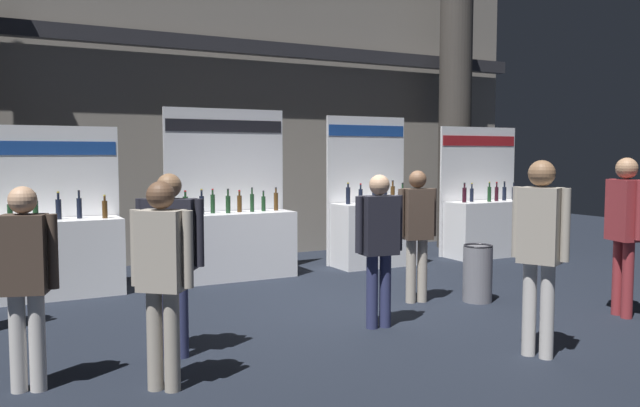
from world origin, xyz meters
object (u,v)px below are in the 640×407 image
object	(u,v)px
visitor_2	(379,237)
visitor_7	(625,221)
trash_bin	(478,273)
visitor_3	(162,268)
exhibitor_booth_0	(48,252)
exhibitor_booth_3	(488,223)
exhibitor_booth_2	(375,228)
visitor_4	(417,225)
visitor_5	(170,248)
exhibitor_booth_1	(233,237)
visitor_1	(540,240)
visitor_0	(25,273)

from	to	relation	value
visitor_2	visitor_7	bearing A→B (deg)	167.72
trash_bin	visitor_3	xyz separation A→B (m)	(-4.24, -1.19, 0.61)
exhibitor_booth_0	exhibitor_booth_3	size ratio (longest dim) A/B	0.95
exhibitor_booth_0	exhibitor_booth_2	bearing A→B (deg)	0.29
exhibitor_booth_2	visitor_4	bearing A→B (deg)	-111.81
visitor_4	visitor_5	size ratio (longest dim) A/B	0.98
visitor_4	visitor_7	xyz separation A→B (m)	(1.64, -1.66, 0.12)
exhibitor_booth_0	visitor_4	bearing A→B (deg)	-31.56
exhibitor_booth_0	trash_bin	xyz separation A→B (m)	(4.72, -2.79, -0.23)
exhibitor_booth_1	visitor_1	bearing A→B (deg)	-76.75
visitor_2	visitor_4	size ratio (longest dim) A/B	0.99
visitor_0	visitor_2	xyz separation A→B (m)	(3.41, 0.27, 0.03)
exhibitor_booth_0	exhibitor_booth_3	world-z (taller)	exhibitor_booth_3
exhibitor_booth_3	visitor_7	distance (m)	4.40
visitor_1	exhibitor_booth_1	bearing A→B (deg)	168.57
exhibitor_booth_0	visitor_3	distance (m)	4.02
visitor_3	visitor_4	size ratio (longest dim) A/B	1.00
visitor_1	visitor_4	bearing A→B (deg)	147.22
visitor_2	exhibitor_booth_2	bearing A→B (deg)	-116.19
exhibitor_booth_0	trash_bin	distance (m)	5.48
exhibitor_booth_0	visitor_1	xyz separation A→B (m)	(3.69, -4.74, 0.49)
exhibitor_booth_3	visitor_5	world-z (taller)	exhibitor_booth_3
visitor_2	visitor_5	bearing A→B (deg)	4.89
visitor_2	visitor_3	xyz separation A→B (m)	(-2.48, -0.74, -0.00)
exhibitor_booth_2	visitor_7	bearing A→B (deg)	-81.15
visitor_2	exhibitor_booth_3	bearing A→B (deg)	-138.45
exhibitor_booth_0	visitor_1	distance (m)	6.03
visitor_1	visitor_5	xyz separation A→B (m)	(-2.94, 1.55, -0.07)
exhibitor_booth_2	trash_bin	distance (m)	2.84
visitor_2	visitor_3	size ratio (longest dim) A/B	0.99
visitor_2	visitor_5	xyz separation A→B (m)	(-2.20, 0.05, 0.03)
trash_bin	visitor_0	xyz separation A→B (m)	(-5.17, -0.71, 0.58)
visitor_2	visitor_3	distance (m)	2.59
exhibitor_booth_2	visitor_3	xyz separation A→B (m)	(-4.54, -4.00, 0.34)
exhibitor_booth_2	visitor_2	distance (m)	3.87
exhibitor_booth_3	visitor_2	xyz separation A→B (m)	(-4.40, -3.14, 0.37)
exhibitor_booth_2	visitor_3	bearing A→B (deg)	-138.59
visitor_3	visitor_5	bearing A→B (deg)	110.60
trash_bin	visitor_2	bearing A→B (deg)	-165.85
exhibitor_booth_3	visitor_3	xyz separation A→B (m)	(-6.88, -3.88, 0.37)
visitor_3	visitor_5	xyz separation A→B (m)	(0.27, 0.79, 0.04)
visitor_3	visitor_5	distance (m)	0.84
exhibitor_booth_0	visitor_4	world-z (taller)	exhibitor_booth_0
trash_bin	visitor_1	distance (m)	2.32
visitor_1	visitor_5	bearing A→B (deg)	-142.50
exhibitor_booth_2	visitor_2	xyz separation A→B (m)	(-2.06, -3.26, 0.34)
visitor_0	visitor_3	size ratio (longest dim) A/B	0.98
exhibitor_booth_1	visitor_5	xyz separation A→B (m)	(-1.80, -3.29, 0.39)
exhibitor_booth_1	visitor_4	distance (m)	2.97
exhibitor_booth_0	exhibitor_booth_2	size ratio (longest dim) A/B	0.90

